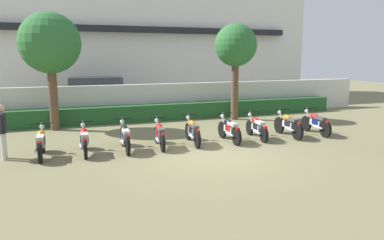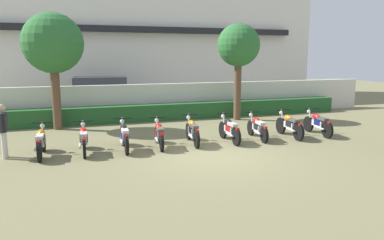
{
  "view_description": "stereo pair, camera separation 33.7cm",
  "coord_description": "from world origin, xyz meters",
  "px_view_note": "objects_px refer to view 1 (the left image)",
  "views": [
    {
      "loc": [
        -4.32,
        -9.87,
        2.99
      ],
      "look_at": [
        0.0,
        1.91,
        0.79
      ],
      "focal_mm": 34.37,
      "sensor_mm": 36.0,
      "label": 1
    },
    {
      "loc": [
        -4.01,
        -9.98,
        2.99
      ],
      "look_at": [
        0.0,
        1.91,
        0.79
      ],
      "focal_mm": 34.37,
      "sensor_mm": 36.0,
      "label": 2
    }
  ],
  "objects_px": {
    "motorcycle_in_row_6": "(257,127)",
    "motorcycle_in_row_8": "(316,123)",
    "tree_near_inspector": "(50,44)",
    "motorcycle_in_row_7": "(288,124)",
    "motorcycle_in_row_3": "(160,134)",
    "motorcycle_in_row_5": "(229,129)",
    "parked_car": "(99,95)",
    "tree_far_side": "(236,47)",
    "motorcycle_in_row_1": "(84,140)",
    "motorcycle_in_row_0": "(41,143)",
    "inspector_person": "(2,128)",
    "motorcycle_in_row_2": "(125,136)",
    "motorcycle_in_row_4": "(193,131)"
  },
  "relations": [
    {
      "from": "motorcycle_in_row_6",
      "to": "motorcycle_in_row_8",
      "type": "relative_size",
      "value": 1.01
    },
    {
      "from": "tree_near_inspector",
      "to": "motorcycle_in_row_6",
      "type": "bearing_deg",
      "value": -31.49
    },
    {
      "from": "motorcycle_in_row_6",
      "to": "motorcycle_in_row_7",
      "type": "distance_m",
      "value": 1.29
    },
    {
      "from": "tree_near_inspector",
      "to": "motorcycle_in_row_3",
      "type": "bearing_deg",
      "value": -52.64
    },
    {
      "from": "tree_near_inspector",
      "to": "motorcycle_in_row_6",
      "type": "xyz_separation_m",
      "value": [
        6.91,
        -4.23,
        -3.0
      ]
    },
    {
      "from": "motorcycle_in_row_5",
      "to": "parked_car",
      "type": "bearing_deg",
      "value": 24.03
    },
    {
      "from": "motorcycle_in_row_7",
      "to": "tree_far_side",
      "type": "bearing_deg",
      "value": 5.58
    },
    {
      "from": "motorcycle_in_row_6",
      "to": "motorcycle_in_row_8",
      "type": "height_order",
      "value": "motorcycle_in_row_8"
    },
    {
      "from": "tree_far_side",
      "to": "motorcycle_in_row_1",
      "type": "distance_m",
      "value": 8.71
    },
    {
      "from": "motorcycle_in_row_3",
      "to": "motorcycle_in_row_7",
      "type": "xyz_separation_m",
      "value": [
        4.94,
        -0.07,
        0.02
      ]
    },
    {
      "from": "motorcycle_in_row_0",
      "to": "inspector_person",
      "type": "distance_m",
      "value": 1.14
    },
    {
      "from": "inspector_person",
      "to": "tree_near_inspector",
      "type": "bearing_deg",
      "value": 71.29
    },
    {
      "from": "motorcycle_in_row_6",
      "to": "inspector_person",
      "type": "relative_size",
      "value": 1.15
    },
    {
      "from": "tree_far_side",
      "to": "motorcycle_in_row_1",
      "type": "xyz_separation_m",
      "value": [
        -7.15,
        -4.02,
        -2.95
      ]
    },
    {
      "from": "motorcycle_in_row_1",
      "to": "motorcycle_in_row_8",
      "type": "distance_m",
      "value": 8.58
    },
    {
      "from": "parked_car",
      "to": "motorcycle_in_row_3",
      "type": "height_order",
      "value": "parked_car"
    },
    {
      "from": "motorcycle_in_row_5",
      "to": "inspector_person",
      "type": "height_order",
      "value": "inspector_person"
    },
    {
      "from": "tree_far_side",
      "to": "parked_car",
      "type": "bearing_deg",
      "value": 142.24
    },
    {
      "from": "motorcycle_in_row_2",
      "to": "tree_near_inspector",
      "type": "bearing_deg",
      "value": 28.84
    },
    {
      "from": "parked_car",
      "to": "motorcycle_in_row_0",
      "type": "relative_size",
      "value": 2.52
    },
    {
      "from": "motorcycle_in_row_2",
      "to": "motorcycle_in_row_8",
      "type": "xyz_separation_m",
      "value": [
        7.33,
        -0.07,
        -0.01
      ]
    },
    {
      "from": "parked_car",
      "to": "motorcycle_in_row_7",
      "type": "bearing_deg",
      "value": -50.07
    },
    {
      "from": "parked_car",
      "to": "motorcycle_in_row_7",
      "type": "height_order",
      "value": "parked_car"
    },
    {
      "from": "motorcycle_in_row_3",
      "to": "inspector_person",
      "type": "relative_size",
      "value": 1.11
    },
    {
      "from": "motorcycle_in_row_5",
      "to": "inspector_person",
      "type": "distance_m",
      "value": 7.17
    },
    {
      "from": "tree_far_side",
      "to": "motorcycle_in_row_1",
      "type": "relative_size",
      "value": 2.48
    },
    {
      "from": "tree_near_inspector",
      "to": "parked_car",
      "type": "bearing_deg",
      "value": 61.82
    },
    {
      "from": "tree_near_inspector",
      "to": "motorcycle_in_row_2",
      "type": "bearing_deg",
      "value": -63.77
    },
    {
      "from": "motorcycle_in_row_1",
      "to": "motorcycle_in_row_5",
      "type": "xyz_separation_m",
      "value": [
        4.91,
        -0.04,
        0.01
      ]
    },
    {
      "from": "motorcycle_in_row_2",
      "to": "motorcycle_in_row_4",
      "type": "distance_m",
      "value": 2.34
    },
    {
      "from": "motorcycle_in_row_3",
      "to": "inspector_person",
      "type": "distance_m",
      "value": 4.67
    },
    {
      "from": "motorcycle_in_row_5",
      "to": "motorcycle_in_row_8",
      "type": "height_order",
      "value": "motorcycle_in_row_5"
    },
    {
      "from": "motorcycle_in_row_3",
      "to": "motorcycle_in_row_1",
      "type": "bearing_deg",
      "value": 96.54
    },
    {
      "from": "tree_near_inspector",
      "to": "motorcycle_in_row_5",
      "type": "bearing_deg",
      "value": -36.82
    },
    {
      "from": "tree_far_side",
      "to": "motorcycle_in_row_7",
      "type": "relative_size",
      "value": 2.35
    },
    {
      "from": "motorcycle_in_row_6",
      "to": "inspector_person",
      "type": "bearing_deg",
      "value": 95.76
    },
    {
      "from": "tree_far_side",
      "to": "motorcycle_in_row_5",
      "type": "bearing_deg",
      "value": -118.83
    },
    {
      "from": "motorcycle_in_row_1",
      "to": "motorcycle_in_row_6",
      "type": "relative_size",
      "value": 0.97
    },
    {
      "from": "parked_car",
      "to": "motorcycle_in_row_2",
      "type": "xyz_separation_m",
      "value": [
        -0.15,
        -8.47,
        -0.48
      ]
    },
    {
      "from": "tree_far_side",
      "to": "motorcycle_in_row_7",
      "type": "bearing_deg",
      "value": -87.32
    },
    {
      "from": "tree_far_side",
      "to": "motorcycle_in_row_3",
      "type": "height_order",
      "value": "tree_far_side"
    },
    {
      "from": "motorcycle_in_row_3",
      "to": "motorcycle_in_row_7",
      "type": "bearing_deg",
      "value": -84.65
    },
    {
      "from": "motorcycle_in_row_1",
      "to": "motorcycle_in_row_7",
      "type": "height_order",
      "value": "motorcycle_in_row_7"
    },
    {
      "from": "motorcycle_in_row_8",
      "to": "inspector_person",
      "type": "bearing_deg",
      "value": 92.21
    },
    {
      "from": "tree_near_inspector",
      "to": "motorcycle_in_row_4",
      "type": "xyz_separation_m",
      "value": [
        4.44,
        -4.18,
        -2.99
      ]
    },
    {
      "from": "motorcycle_in_row_4",
      "to": "motorcycle_in_row_8",
      "type": "distance_m",
      "value": 5.0
    },
    {
      "from": "tree_near_inspector",
      "to": "inspector_person",
      "type": "distance_m",
      "value": 4.99
    },
    {
      "from": "parked_car",
      "to": "inspector_person",
      "type": "height_order",
      "value": "parked_car"
    },
    {
      "from": "motorcycle_in_row_7",
      "to": "inspector_person",
      "type": "xyz_separation_m",
      "value": [
        -9.58,
        0.23,
        0.49
      ]
    },
    {
      "from": "motorcycle_in_row_6",
      "to": "inspector_person",
      "type": "xyz_separation_m",
      "value": [
        -8.3,
        0.13,
        0.51
      ]
    }
  ]
}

